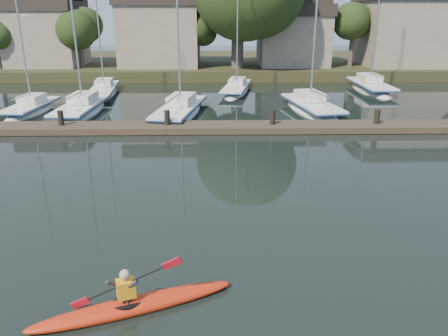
{
  "coord_description": "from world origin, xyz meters",
  "views": [
    {
      "loc": [
        -0.25,
        -10.31,
        6.45
      ],
      "look_at": [
        0.04,
        4.3,
        1.2
      ],
      "focal_mm": 35.0,
      "sensor_mm": 36.0,
      "label": 1
    }
  ],
  "objects_px": {
    "dock": "(220,127)",
    "sailboat_6": "(236,93)",
    "sailboat_2": "(180,118)",
    "sailboat_7": "(370,93)",
    "sailboat_1": "(83,116)",
    "sailboat_3": "(311,114)",
    "kayak": "(133,303)",
    "sailboat_0": "(32,115)",
    "sailboat_5": "(104,95)"
  },
  "relations": [
    {
      "from": "sailboat_1",
      "to": "sailboat_0",
      "type": "bearing_deg",
      "value": 175.46
    },
    {
      "from": "sailboat_1",
      "to": "sailboat_7",
      "type": "xyz_separation_m",
      "value": [
        22.43,
        8.49,
        -0.02
      ]
    },
    {
      "from": "kayak",
      "to": "sailboat_0",
      "type": "height_order",
      "value": "sailboat_0"
    },
    {
      "from": "sailboat_2",
      "to": "sailboat_7",
      "type": "bearing_deg",
      "value": 40.0
    },
    {
      "from": "sailboat_0",
      "to": "sailboat_3",
      "type": "xyz_separation_m",
      "value": [
        19.15,
        -0.13,
        -0.02
      ]
    },
    {
      "from": "sailboat_0",
      "to": "sailboat_3",
      "type": "relative_size",
      "value": 0.8
    },
    {
      "from": "sailboat_7",
      "to": "sailboat_1",
      "type": "bearing_deg",
      "value": -158.76
    },
    {
      "from": "sailboat_6",
      "to": "sailboat_7",
      "type": "xyz_separation_m",
      "value": [
        11.63,
        0.32,
        -0.05
      ]
    },
    {
      "from": "sailboat_0",
      "to": "dock",
      "type": "bearing_deg",
      "value": -18.03
    },
    {
      "from": "sailboat_0",
      "to": "sailboat_6",
      "type": "relative_size",
      "value": 0.77
    },
    {
      "from": "sailboat_5",
      "to": "kayak",
      "type": "bearing_deg",
      "value": -81.37
    },
    {
      "from": "kayak",
      "to": "sailboat_2",
      "type": "distance_m",
      "value": 20.0
    },
    {
      "from": "sailboat_1",
      "to": "sailboat_7",
      "type": "height_order",
      "value": "sailboat_1"
    },
    {
      "from": "sailboat_1",
      "to": "sailboat_2",
      "type": "relative_size",
      "value": 0.93
    },
    {
      "from": "kayak",
      "to": "sailboat_1",
      "type": "distance_m",
      "value": 21.95
    },
    {
      "from": "dock",
      "to": "sailboat_5",
      "type": "height_order",
      "value": "sailboat_5"
    },
    {
      "from": "kayak",
      "to": "sailboat_5",
      "type": "bearing_deg",
      "value": 83.82
    },
    {
      "from": "dock",
      "to": "sailboat_2",
      "type": "distance_m",
      "value": 4.82
    },
    {
      "from": "dock",
      "to": "sailboat_6",
      "type": "distance_m",
      "value": 13.08
    },
    {
      "from": "sailboat_5",
      "to": "sailboat_0",
      "type": "bearing_deg",
      "value": -120.74
    },
    {
      "from": "sailboat_0",
      "to": "sailboat_1",
      "type": "distance_m",
      "value": 3.6
    },
    {
      "from": "sailboat_6",
      "to": "sailboat_2",
      "type": "bearing_deg",
      "value": -104.61
    },
    {
      "from": "dock",
      "to": "sailboat_5",
      "type": "relative_size",
      "value": 2.46
    },
    {
      "from": "sailboat_0",
      "to": "sailboat_5",
      "type": "height_order",
      "value": "sailboat_5"
    },
    {
      "from": "dock",
      "to": "sailboat_6",
      "type": "height_order",
      "value": "sailboat_6"
    },
    {
      "from": "sailboat_2",
      "to": "sailboat_6",
      "type": "distance_m",
      "value": 9.87
    },
    {
      "from": "sailboat_3",
      "to": "kayak",
      "type": "bearing_deg",
      "value": -121.51
    },
    {
      "from": "sailboat_2",
      "to": "sailboat_7",
      "type": "relative_size",
      "value": 1.09
    },
    {
      "from": "sailboat_3",
      "to": "sailboat_0",
      "type": "bearing_deg",
      "value": 170.06
    },
    {
      "from": "dock",
      "to": "sailboat_7",
      "type": "xyz_separation_m",
      "value": [
        13.18,
        13.3,
        -0.42
      ]
    },
    {
      "from": "sailboat_2",
      "to": "sailboat_3",
      "type": "distance_m",
      "value": 8.98
    },
    {
      "from": "sailboat_2",
      "to": "sailboat_7",
      "type": "distance_m",
      "value": 18.3
    },
    {
      "from": "dock",
      "to": "sailboat_6",
      "type": "bearing_deg",
      "value": 83.2
    },
    {
      "from": "sailboat_3",
      "to": "sailboat_7",
      "type": "relative_size",
      "value": 0.96
    },
    {
      "from": "sailboat_5",
      "to": "sailboat_7",
      "type": "xyz_separation_m",
      "value": [
        22.73,
        0.98,
        -0.04
      ]
    },
    {
      "from": "kayak",
      "to": "sailboat_6",
      "type": "height_order",
      "value": "sailboat_6"
    },
    {
      "from": "sailboat_1",
      "to": "sailboat_5",
      "type": "relative_size",
      "value": 1.04
    },
    {
      "from": "dock",
      "to": "sailboat_1",
      "type": "bearing_deg",
      "value": 152.52
    },
    {
      "from": "sailboat_0",
      "to": "sailboat_5",
      "type": "relative_size",
      "value": 0.79
    },
    {
      "from": "sailboat_5",
      "to": "sailboat_6",
      "type": "relative_size",
      "value": 0.97
    },
    {
      "from": "sailboat_0",
      "to": "sailboat_2",
      "type": "distance_m",
      "value": 10.29
    },
    {
      "from": "kayak",
      "to": "dock",
      "type": "distance_m",
      "value": 16.1
    },
    {
      "from": "dock",
      "to": "sailboat_0",
      "type": "bearing_deg",
      "value": 157.9
    },
    {
      "from": "sailboat_5",
      "to": "sailboat_3",
      "type": "bearing_deg",
      "value": -30.54
    },
    {
      "from": "sailboat_5",
      "to": "dock",
      "type": "bearing_deg",
      "value": -58.22
    },
    {
      "from": "sailboat_0",
      "to": "sailboat_1",
      "type": "xyz_separation_m",
      "value": [
        3.58,
        -0.4,
        -0.02
      ]
    },
    {
      "from": "sailboat_0",
      "to": "sailboat_7",
      "type": "bearing_deg",
      "value": 21.36
    },
    {
      "from": "sailboat_1",
      "to": "sailboat_2",
      "type": "height_order",
      "value": "sailboat_2"
    },
    {
      "from": "kayak",
      "to": "sailboat_6",
      "type": "relative_size",
      "value": 0.33
    },
    {
      "from": "sailboat_0",
      "to": "sailboat_1",
      "type": "height_order",
      "value": "sailboat_1"
    }
  ]
}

